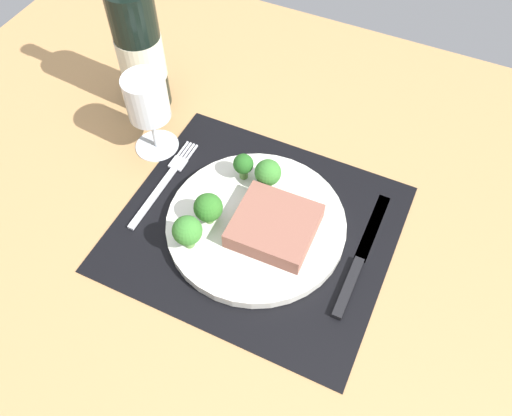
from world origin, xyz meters
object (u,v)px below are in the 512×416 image
Objects in this scene: wine_bottle at (140,49)px; knife at (358,262)px; plate at (256,224)px; wine_glass at (148,103)px; steak at (274,226)px; fork at (164,182)px.

knife is at bearing -20.07° from wine_bottle.
knife is at bearing 1.90° from plate.
plate is at bearing -19.77° from wine_glass.
steak reaches higher than knife.
steak is 0.38× the size of wine_bottle.
wine_glass is (-25.69, 8.61, 6.53)cm from steak.
wine_bottle is at bearing 130.90° from fork.
fork is at bearing 174.53° from steak.
plate is at bearing -30.21° from wine_bottle.
fork is at bearing 175.22° from plate.
plate is at bearing -2.24° from fork.
plate is 1.85× the size of wine_glass.
plate is 2.33× the size of steak.
plate is 25.49cm from wine_glass.
fork is 12.72cm from wine_glass.
steak is at bearing -28.43° from wine_bottle.
steak reaches higher than fork.
plate is at bearing 170.81° from steak.
wine_bottle reaches higher than fork.
steak is at bearing -178.26° from knife.
wine_glass is (-38.56, 7.56, 9.27)cm from knife.
steak is 20.46cm from fork.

